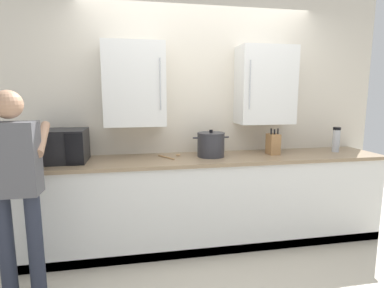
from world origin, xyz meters
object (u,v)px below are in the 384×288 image
object	(u,v)px
microwave_oven	(53,146)
stock_pot	(211,145)
wooden_spoon	(172,156)
thermos_flask	(336,139)
knife_block	(273,144)
person_figure	(15,180)

from	to	relation	value
microwave_oven	stock_pot	world-z (taller)	microwave_oven
wooden_spoon	thermos_flask	bearing A→B (deg)	-1.58
knife_block	stock_pot	xyz separation A→B (m)	(-0.69, 0.00, 0.01)
knife_block	person_figure	bearing A→B (deg)	-163.34
wooden_spoon	stock_pot	size ratio (longest dim) A/B	0.65
wooden_spoon	person_figure	world-z (taller)	person_figure
thermos_flask	wooden_spoon	bearing A→B (deg)	178.42
person_figure	thermos_flask	bearing A→B (deg)	12.66
person_figure	microwave_oven	bearing A→B (deg)	82.49
thermos_flask	microwave_oven	bearing A→B (deg)	179.87
knife_block	person_figure	distance (m)	2.42
wooden_spoon	knife_block	size ratio (longest dim) A/B	0.88
knife_block	thermos_flask	bearing A→B (deg)	-0.24
person_figure	knife_block	bearing A→B (deg)	16.66
stock_pot	thermos_flask	xyz separation A→B (m)	(1.45, -0.00, 0.02)
stock_pot	person_figure	xyz separation A→B (m)	(-1.63, -0.70, -0.10)
microwave_oven	wooden_spoon	distance (m)	1.14
microwave_oven	thermos_flask	bearing A→B (deg)	-0.13
thermos_flask	person_figure	xyz separation A→B (m)	(-3.08, -0.69, -0.12)
microwave_oven	thermos_flask	xyz separation A→B (m)	(2.98, -0.01, -0.01)
stock_pot	person_figure	distance (m)	1.77
microwave_oven	thermos_flask	size ratio (longest dim) A/B	2.86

